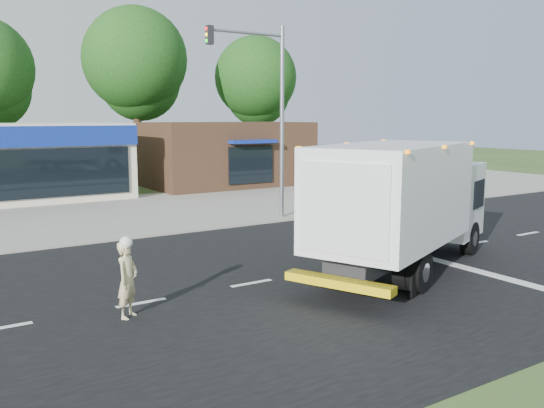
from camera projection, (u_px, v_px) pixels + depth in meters
name	position (u px, v px, depth m)	size (l,w,h in m)	color
ground	(340.00, 268.00, 16.67)	(120.00, 120.00, 0.00)	#385123
road_asphalt	(340.00, 268.00, 16.67)	(60.00, 14.00, 0.02)	black
sidewalk	(213.00, 223.00, 23.49)	(60.00, 2.40, 0.12)	gray
parking_apron	(159.00, 206.00, 28.33)	(60.00, 9.00, 0.02)	gray
lane_markings	(408.00, 271.00, 16.27)	(55.20, 7.00, 0.01)	silver
ems_box_truck	(404.00, 198.00, 16.00)	(8.53, 5.59, 3.64)	black
emergency_worker	(127.00, 278.00, 12.40)	(0.73, 0.72, 1.81)	#CABA86
brown_storefront	(227.00, 154.00, 36.74)	(10.00, 6.70, 4.00)	#382316
traffic_signal_pole	(269.00, 102.00, 23.52)	(3.51, 0.25, 8.00)	gray
background_trees	(65.00, 71.00, 38.57)	(36.77, 7.39, 12.10)	#332114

